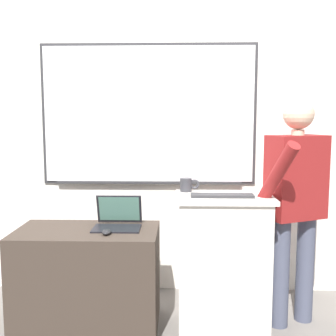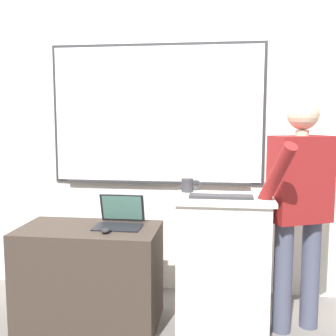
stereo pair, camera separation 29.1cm
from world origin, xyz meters
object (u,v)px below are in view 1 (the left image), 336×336
at_px(person_presenter, 296,197).
at_px(wireless_keyboard, 222,195).
at_px(lectern_podium, 223,263).
at_px(laptop, 118,217).
at_px(side_desk, 88,278).
at_px(computer_mouse_by_laptop, 107,232).
at_px(coffee_mug, 187,185).

height_order(person_presenter, wireless_keyboard, person_presenter).
distance_m(person_presenter, wireless_keyboard, 0.57).
xyz_separation_m(lectern_podium, person_presenter, (0.52, 0.12, 0.46)).
distance_m(laptop, wireless_keyboard, 0.78).
bearing_deg(person_presenter, side_desk, 158.95).
height_order(wireless_keyboard, computer_mouse_by_laptop, wireless_keyboard).
distance_m(lectern_podium, wireless_keyboard, 0.50).
bearing_deg(coffee_mug, lectern_podium, -29.75).
bearing_deg(wireless_keyboard, coffee_mug, 139.63).
distance_m(computer_mouse_by_laptop, coffee_mug, 0.66).
xyz_separation_m(person_presenter, computer_mouse_by_laptop, (-1.32, -0.21, -0.21)).
xyz_separation_m(person_presenter, coffee_mug, (-0.78, 0.03, 0.08)).
bearing_deg(laptop, wireless_keyboard, -13.97).
xyz_separation_m(computer_mouse_by_laptop, coffee_mug, (0.55, 0.24, 0.29)).
bearing_deg(computer_mouse_by_laptop, laptop, 77.82).
relative_size(side_desk, computer_mouse_by_laptop, 10.07).
xyz_separation_m(side_desk, wireless_keyboard, (0.94, -0.08, 0.63)).
bearing_deg(coffee_mug, wireless_keyboard, -40.37).
bearing_deg(person_presenter, coffee_mug, 153.41).
relative_size(person_presenter, coffee_mug, 11.72).
relative_size(lectern_podium, person_presenter, 0.59).
distance_m(person_presenter, computer_mouse_by_laptop, 1.35).
bearing_deg(wireless_keyboard, person_presenter, 17.63).
height_order(lectern_podium, wireless_keyboard, wireless_keyboard).
distance_m(laptop, computer_mouse_by_laptop, 0.23).
bearing_deg(computer_mouse_by_laptop, coffee_mug, 23.35).
xyz_separation_m(side_desk, laptop, (0.21, 0.10, 0.43)).
relative_size(side_desk, person_presenter, 0.61).
bearing_deg(person_presenter, lectern_podium, 168.14).
bearing_deg(side_desk, coffee_mug, 9.48).
bearing_deg(wireless_keyboard, computer_mouse_by_laptop, -177.31).
height_order(lectern_podium, coffee_mug, coffee_mug).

